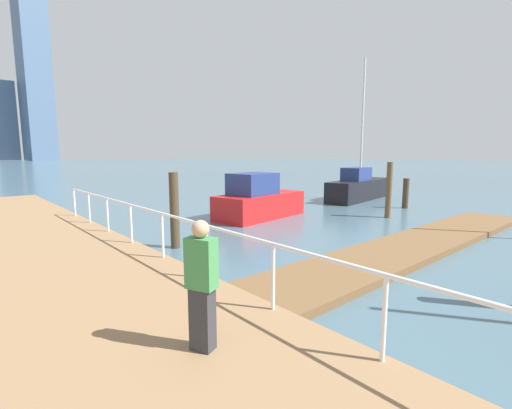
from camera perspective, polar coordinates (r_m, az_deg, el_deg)
ground_plane at (r=16.08m, az=-15.23°, el=-2.21°), size 300.00×300.00×0.00m
floating_dock at (r=11.88m, az=24.27°, el=-5.86°), size 14.44×2.00×0.18m
boardwalk_railing at (r=4.95m, az=10.39°, el=-10.54°), size 0.06×24.29×1.08m
dock_piling_0 at (r=16.68m, az=20.48°, el=2.18°), size 0.26×0.26×2.45m
dock_piling_2 at (r=10.88m, az=-12.91°, el=-0.94°), size 0.28×0.28×2.28m
dock_piling_3 at (r=19.96m, az=22.82°, el=1.66°), size 0.30×0.30×1.55m
moored_boat_0 at (r=22.73m, az=16.19°, el=2.68°), size 6.51×2.49×8.33m
moored_boat_1 at (r=15.68m, az=0.39°, el=0.65°), size 4.58×2.50×1.98m
pedestrian_1 at (r=4.50m, az=-8.67°, el=-12.46°), size 0.34×0.42×1.64m
skyline_tower_3 at (r=175.83m, az=-35.69°, el=10.79°), size 11.30×7.33×30.76m
skyline_tower_4 at (r=170.77m, az=-31.99°, el=18.28°), size 10.26×14.08×72.41m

